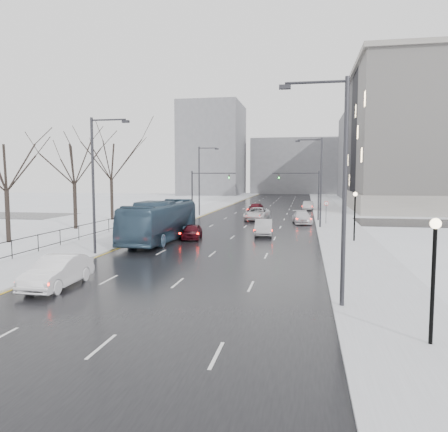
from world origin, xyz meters
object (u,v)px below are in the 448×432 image
Objects in this scene: mast_signal_right at (310,189)px; bus at (160,221)px; sedan_right_far at (302,217)px; sedan_right_distant at (308,206)px; sedan_right_near at (264,227)px; tree_park_e at (112,220)px; streetlight_r_near at (339,181)px; streetlight_l_near at (96,179)px; sedan_center_near at (192,231)px; streetlight_r_mid at (319,178)px; tree_park_c at (9,243)px; mast_signal_left at (200,189)px; no_uturn_sign at (326,206)px; streetlight_l_far at (201,177)px; tree_park_d at (76,230)px; sedan_center_far at (256,208)px; lamppost_r_near at (434,263)px; sedan_left_near at (58,272)px; sedan_right_cross at (257,214)px; lamppost_r_mid at (355,209)px.

mast_signal_right is 24.48m from bus.
sedan_right_far reaches higher than sedan_right_distant.
tree_park_e is at bearing 148.21° from sedan_right_near.
streetlight_r_near is 1.00× the size of streetlight_l_near.
streetlight_r_mid is at bearing 36.18° from sedan_center_near.
tree_park_c is 26.79m from mast_signal_left.
no_uturn_sign is (27.70, 20.00, 2.30)m from tree_park_c.
streetlight_l_far is 19.41m from no_uturn_sign.
tree_park_c is at bearing -144.17° from no_uturn_sign.
mast_signal_left is at bearing 119.83° from sedan_right_near.
tree_park_d is 2.77× the size of sedan_right_distant.
tree_park_c is 38.53m from sedan_center_far.
mast_signal_left is at bearing 152.69° from streetlight_r_mid.
sedan_right_near is (8.70, 5.45, -1.02)m from bus.
streetlight_l_near reaches higher than mast_signal_right.
sedan_right_distant is at bearing 42.77° from streetlight_l_far.
streetlight_r_mid is 17.50m from mast_signal_left.
lamppost_r_near is 42.17m from mast_signal_right.
bus is (12.56, 3.55, 1.84)m from tree_park_c.
no_uturn_sign is 0.54× the size of sedan_left_near.
streetlight_l_far is at bearing 115.81° from sedan_right_near.
lamppost_r_near reaches higher than bus.
no_uturn_sign reaches higher than sedan_left_near.
streetlight_l_far is 2.50× the size of sedan_center_near.
lamppost_r_near is (29.50, -18.00, 2.94)m from tree_park_c.
sedan_right_cross is at bearing -26.49° from streetlight_l_far.
streetlight_r_near is 1.00× the size of streetlight_l_far.
bus is 31.14m from sedan_center_far.
lamppost_r_near reaches higher than sedan_right_cross.
streetlight_l_far reaches higher than sedan_right_far.
mast_signal_right reaches higher than bus.
no_uturn_sign is (-1.80, 14.00, -0.64)m from lamppost_r_mid.
sedan_center_near is 0.68× the size of sedan_right_cross.
tree_park_d is at bearing 152.28° from bus.
streetlight_l_near reaches higher than sedan_right_cross.
tree_park_e is 3.15× the size of lamppost_r_mid.
mast_signal_left reaches higher than sedan_right_cross.
sedan_left_near is 0.38× the size of bus.
sedan_left_near is 16.59m from bus.
sedan_center_near is at bearing -153.72° from sedan_right_near.
streetlight_r_mid reaches higher than sedan_center_far.
lamppost_r_mid is 17.15m from bus.
sedan_center_near is at bearing 81.05° from sedan_left_near.
sedan_right_near is (6.26, 3.67, 0.10)m from sedan_center_near.
sedan_right_cross is (8.67, -4.32, -4.76)m from streetlight_l_far.
mast_signal_right is 0.50× the size of bus.
tree_park_c is 0.89× the size of bus.
sedan_center_near is 18.78m from sedan_right_cross.
bus is at bearing -84.79° from streetlight_l_far.
sedan_right_distant is at bearing 90.40° from mast_signal_right.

